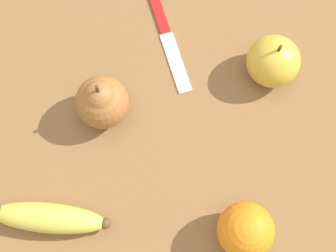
{
  "coord_description": "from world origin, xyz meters",
  "views": [
    {
      "loc": [
        0.04,
        0.21,
        0.68
      ],
      "look_at": [
        -0.02,
        0.01,
        0.03
      ],
      "focal_mm": 50.0,
      "sensor_mm": 36.0,
      "label": 1
    }
  ],
  "objects": [
    {
      "name": "apple",
      "position": [
        -0.21,
        -0.03,
        0.04
      ],
      "size": [
        0.08,
        0.08,
        0.09
      ],
      "color": "gold",
      "rests_on": "ground_plane"
    },
    {
      "name": "ground_plane",
      "position": [
        0.0,
        0.0,
        0.0
      ],
      "size": [
        3.0,
        3.0,
        0.0
      ],
      "primitive_type": "plane",
      "color": "olive"
    },
    {
      "name": "paring_knife",
      "position": [
        -0.07,
        -0.14,
        0.0
      ],
      "size": [
        0.02,
        0.19,
        0.01
      ],
      "rotation": [
        0.0,
        0.0,
        6.26
      ],
      "color": "silver",
      "rests_on": "ground_plane"
    },
    {
      "name": "pear",
      "position": [
        0.06,
        -0.05,
        0.04
      ],
      "size": [
        0.08,
        0.08,
        0.1
      ],
      "color": "#A36633",
      "rests_on": "ground_plane"
    },
    {
      "name": "banana",
      "position": [
        0.18,
        0.09,
        0.02
      ],
      "size": [
        0.17,
        0.11,
        0.04
      ],
      "rotation": [
        0.0,
        0.0,
        5.87
      ],
      "color": "#DBCC4C",
      "rests_on": "ground_plane"
    },
    {
      "name": "orange",
      "position": [
        -0.08,
        0.19,
        0.04
      ],
      "size": [
        0.08,
        0.08,
        0.08
      ],
      "color": "orange",
      "rests_on": "ground_plane"
    }
  ]
}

